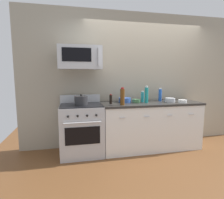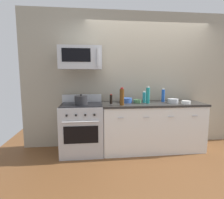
{
  "view_description": "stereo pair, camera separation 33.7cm",
  "coord_description": "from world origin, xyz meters",
  "views": [
    {
      "loc": [
        -1.5,
        -3.32,
        1.46
      ],
      "look_at": [
        -0.79,
        -0.05,
        1.01
      ],
      "focal_mm": 29.77,
      "sensor_mm": 36.0,
      "label": 1
    },
    {
      "loc": [
        -1.17,
        -3.38,
        1.46
      ],
      "look_at": [
        -0.79,
        -0.05,
        1.01
      ],
      "focal_mm": 29.77,
      "sensor_mm": 36.0,
      "label": 2
    }
  ],
  "objects": [
    {
      "name": "bowl_steel_prep",
      "position": [
        0.38,
        -0.03,
        0.96
      ],
      "size": [
        0.2,
        0.2,
        0.08
      ],
      "color": "#B2B5BA",
      "rests_on": "countertop_slab"
    },
    {
      "name": "bowl_blue_mixing",
      "position": [
        -0.5,
        0.11,
        0.97
      ],
      "size": [
        0.23,
        0.23,
        0.09
      ],
      "color": "#2D519E",
      "rests_on": "countertop_slab"
    },
    {
      "name": "counter_unit",
      "position": [
        -0.0,
        -0.0,
        0.46
      ],
      "size": [
        1.94,
        0.66,
        0.92
      ],
      "color": "white",
      "rests_on": "ground_plane"
    },
    {
      "name": "bowl_green_glaze",
      "position": [
        -0.29,
        0.06,
        0.95
      ],
      "size": [
        0.15,
        0.15,
        0.06
      ],
      "color": "#477A4C",
      "rests_on": "countertop_slab"
    },
    {
      "name": "bottle_sparkling_teal",
      "position": [
        -0.11,
        -0.03,
        1.07
      ],
      "size": [
        0.07,
        0.07,
        0.32
      ],
      "color": "#197F7A",
      "rests_on": "countertop_slab"
    },
    {
      "name": "bottle_dish_soap",
      "position": [
        -0.16,
        0.07,
        1.02
      ],
      "size": [
        0.06,
        0.06,
        0.22
      ],
      "color": "teal",
      "rests_on": "countertop_slab"
    },
    {
      "name": "range_oven",
      "position": [
        -1.35,
        0.0,
        0.47
      ],
      "size": [
        0.76,
        0.69,
        1.07
      ],
      "color": "#B7BABF",
      "rests_on": "ground_plane"
    },
    {
      "name": "bottle_wine_amber",
      "position": [
        -0.63,
        -0.18,
        1.07
      ],
      "size": [
        0.08,
        0.08,
        0.31
      ],
      "color": "#59330F",
      "rests_on": "countertop_slab"
    },
    {
      "name": "back_wall",
      "position": [
        0.0,
        0.41,
        1.35
      ],
      "size": [
        5.03,
        0.1,
        2.7
      ],
      "primitive_type": "cube",
      "color": "#9E937F",
      "rests_on": "ground_plane"
    },
    {
      "name": "stockpot",
      "position": [
        -1.35,
        -0.05,
        1.0
      ],
      "size": [
        0.23,
        0.23,
        0.19
      ],
      "color": "#262628",
      "rests_on": "range_oven"
    },
    {
      "name": "bottle_soda_blue",
      "position": [
        0.25,
        0.13,
        1.05
      ],
      "size": [
        0.06,
        0.06,
        0.27
      ],
      "color": "#1E4CA5",
      "rests_on": "countertop_slab"
    },
    {
      "name": "bottle_soy_sauce_dark",
      "position": [
        -0.8,
        0.0,
        1.01
      ],
      "size": [
        0.05,
        0.05,
        0.18
      ],
      "color": "black",
      "rests_on": "countertop_slab"
    },
    {
      "name": "microwave",
      "position": [
        -1.35,
        0.05,
        1.75
      ],
      "size": [
        0.74,
        0.44,
        0.4
      ],
      "color": "#B7BABF"
    },
    {
      "name": "ground_plane",
      "position": [
        0.0,
        0.0,
        0.0
      ],
      "size": [
        6.04,
        6.04,
        0.0
      ],
      "primitive_type": "plane",
      "color": "brown"
    },
    {
      "name": "bowl_white_ceramic",
      "position": [
        0.58,
        -0.16,
        0.95
      ],
      "size": [
        0.16,
        0.16,
        0.06
      ],
      "color": "white",
      "rests_on": "countertop_slab"
    }
  ]
}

